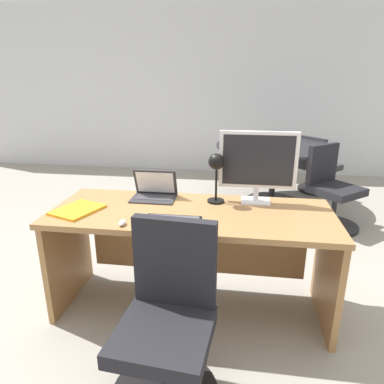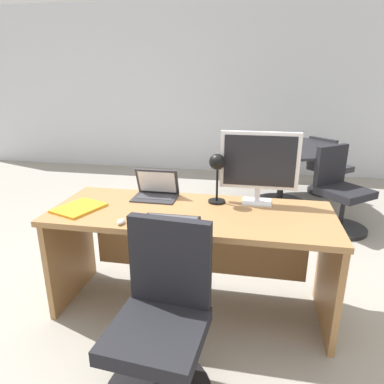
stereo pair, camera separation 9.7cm
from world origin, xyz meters
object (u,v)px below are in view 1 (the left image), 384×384
object	(u,v)px
desk	(192,236)
book	(78,210)
keyboard	(173,221)
meeting_table	(274,159)
monitor	(258,162)
mouse	(122,223)
laptop	(155,189)
meeting_chair_near	(331,194)
desk_lamp	(216,168)
meeting_chair_far	(317,170)
office_chair	(167,332)

from	to	relation	value
desk	book	bearing A→B (deg)	-167.85
keyboard	meeting_table	bearing A→B (deg)	72.08
monitor	mouse	distance (m)	1.00
laptop	book	xyz separation A→B (m)	(-0.44, -0.34, -0.06)
keyboard	meeting_chair_near	world-z (taller)	meeting_chair_near
laptop	monitor	bearing A→B (deg)	0.57
meeting_table	book	bearing A→B (deg)	-121.15
keyboard	book	bearing A→B (deg)	172.05
keyboard	meeting_chair_near	distance (m)	2.36
laptop	desk_lamp	distance (m)	0.49
mouse	meeting_table	world-z (taller)	mouse
laptop	keyboard	distance (m)	0.49
monitor	meeting_table	world-z (taller)	monitor
desk	mouse	xyz separation A→B (m)	(-0.37, -0.34, 0.23)
monitor	book	xyz separation A→B (m)	(-1.17, -0.35, -0.28)
keyboard	monitor	bearing A→B (deg)	40.70
desk	desk_lamp	bearing A→B (deg)	39.46
meeting_chair_far	mouse	bearing A→B (deg)	-118.97
monitor	desk_lamp	size ratio (longest dim) A/B	1.49
book	meeting_chair_near	size ratio (longest dim) A/B	0.41
mouse	meeting_chair_far	distance (m)	3.71
keyboard	office_chair	world-z (taller)	office_chair
desk_lamp	meeting_chair_near	world-z (taller)	desk_lamp
laptop	office_chair	distance (m)	1.07
book	monitor	bearing A→B (deg)	16.56
mouse	office_chair	xyz separation A→B (m)	(0.35, -0.41, -0.40)
office_chair	meeting_chair_far	bearing A→B (deg)	68.52
office_chair	monitor	bearing A→B (deg)	64.52
laptop	office_chair	size ratio (longest dim) A/B	0.34
book	meeting_chair_far	distance (m)	3.75
keyboard	book	world-z (taller)	keyboard
laptop	meeting_table	distance (m)	2.36
book	meeting_chair_far	xyz separation A→B (m)	(2.15, 3.04, -0.44)
mouse	laptop	bearing A→B (deg)	82.35
mouse	meeting_chair_far	xyz separation A→B (m)	(1.78, 3.22, -0.45)
mouse	book	distance (m)	0.41
meeting_chair_near	meeting_chair_far	distance (m)	1.28
keyboard	meeting_chair_far	xyz separation A→B (m)	(1.49, 3.13, -0.44)
desk_lamp	office_chair	world-z (taller)	desk_lamp
desk	desk_lamp	world-z (taller)	desk_lamp
desk	meeting_chair_far	world-z (taller)	meeting_chair_far
laptop	mouse	distance (m)	0.53
monitor	meeting_chair_near	bearing A→B (deg)	58.07
desk_lamp	office_chair	xyz separation A→B (m)	(-0.17, -0.87, -0.64)
keyboard	desk_lamp	distance (m)	0.50
monitor	laptop	world-z (taller)	monitor
desk	book	world-z (taller)	book
desk	office_chair	xyz separation A→B (m)	(-0.02, -0.75, -0.17)
mouse	meeting_chair_near	size ratio (longest dim) A/B	0.08
mouse	meeting_chair_near	bearing A→B (deg)	49.12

